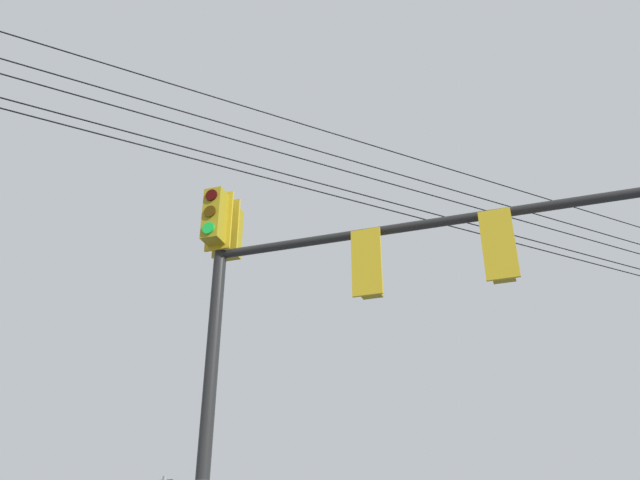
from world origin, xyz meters
The scene contains 2 objects.
signal_mast_assembly centered at (-2.14, 1.43, 5.03)m, with size 6.24×2.81×6.97m.
overhead_wire_span centered at (0.53, 1.55, 8.20)m, with size 30.60×13.48×1.50m.
Camera 1 is at (-2.02, 10.10, 1.53)m, focal length 35.34 mm.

